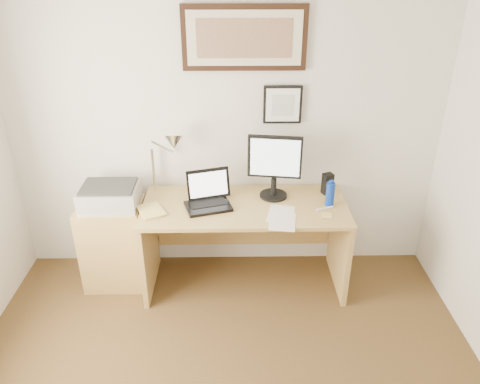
{
  "coord_description": "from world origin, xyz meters",
  "views": [
    {
      "loc": [
        0.06,
        -1.56,
        2.51
      ],
      "look_at": [
        0.11,
        1.43,
        0.97
      ],
      "focal_mm": 35.0,
      "sensor_mm": 36.0,
      "label": 1
    }
  ],
  "objects_px": {
    "printer": "(110,196)",
    "laptop": "(208,198)",
    "book": "(140,213)",
    "desk": "(244,225)",
    "side_cabinet": "(115,244)",
    "lcd_monitor": "(275,164)",
    "water_bottle": "(330,194)"
  },
  "relations": [
    {
      "from": "side_cabinet",
      "to": "book",
      "type": "xyz_separation_m",
      "value": [
        0.28,
        -0.18,
        0.39
      ]
    },
    {
      "from": "water_bottle",
      "to": "lcd_monitor",
      "type": "bearing_deg",
      "value": 161.24
    },
    {
      "from": "side_cabinet",
      "to": "desk",
      "type": "height_order",
      "value": "desk"
    },
    {
      "from": "water_bottle",
      "to": "laptop",
      "type": "height_order",
      "value": "laptop"
    },
    {
      "from": "water_bottle",
      "to": "desk",
      "type": "bearing_deg",
      "value": 171.51
    },
    {
      "from": "side_cabinet",
      "to": "lcd_monitor",
      "type": "bearing_deg",
      "value": 3.56
    },
    {
      "from": "side_cabinet",
      "to": "printer",
      "type": "relative_size",
      "value": 1.66
    },
    {
      "from": "desk",
      "to": "lcd_monitor",
      "type": "bearing_deg",
      "value": 11.08
    },
    {
      "from": "side_cabinet",
      "to": "desk",
      "type": "distance_m",
      "value": 1.08
    },
    {
      "from": "laptop",
      "to": "side_cabinet",
      "type": "bearing_deg",
      "value": 177.05
    },
    {
      "from": "side_cabinet",
      "to": "water_bottle",
      "type": "distance_m",
      "value": 1.79
    },
    {
      "from": "book",
      "to": "printer",
      "type": "bearing_deg",
      "value": 145.88
    },
    {
      "from": "book",
      "to": "lcd_monitor",
      "type": "xyz_separation_m",
      "value": [
        1.03,
        0.27,
        0.28
      ]
    },
    {
      "from": "desk",
      "to": "lcd_monitor",
      "type": "height_order",
      "value": "lcd_monitor"
    },
    {
      "from": "lcd_monitor",
      "to": "printer",
      "type": "height_order",
      "value": "lcd_monitor"
    },
    {
      "from": "laptop",
      "to": "lcd_monitor",
      "type": "bearing_deg",
      "value": 13.21
    },
    {
      "from": "desk",
      "to": "lcd_monitor",
      "type": "relative_size",
      "value": 3.08
    },
    {
      "from": "printer",
      "to": "lcd_monitor",
      "type": "bearing_deg",
      "value": 3.96
    },
    {
      "from": "laptop",
      "to": "printer",
      "type": "xyz_separation_m",
      "value": [
        -0.77,
        0.03,
        0.01
      ]
    },
    {
      "from": "laptop",
      "to": "desk",
      "type": "bearing_deg",
      "value": 14.93
    },
    {
      "from": "water_bottle",
      "to": "lcd_monitor",
      "type": "height_order",
      "value": "lcd_monitor"
    },
    {
      "from": "water_bottle",
      "to": "printer",
      "type": "distance_m",
      "value": 1.71
    },
    {
      "from": "desk",
      "to": "side_cabinet",
      "type": "bearing_deg",
      "value": -178.11
    },
    {
      "from": "desk",
      "to": "laptop",
      "type": "relative_size",
      "value": 4.06
    },
    {
      "from": "water_bottle",
      "to": "lcd_monitor",
      "type": "xyz_separation_m",
      "value": [
        -0.42,
        0.14,
        0.19
      ]
    },
    {
      "from": "water_bottle",
      "to": "book",
      "type": "relative_size",
      "value": 0.82
    },
    {
      "from": "book",
      "to": "lcd_monitor",
      "type": "bearing_deg",
      "value": 14.52
    },
    {
      "from": "desk",
      "to": "laptop",
      "type": "bearing_deg",
      "value": -165.07
    },
    {
      "from": "printer",
      "to": "laptop",
      "type": "bearing_deg",
      "value": -2.42
    },
    {
      "from": "water_bottle",
      "to": "book",
      "type": "height_order",
      "value": "water_bottle"
    },
    {
      "from": "water_bottle",
      "to": "printer",
      "type": "bearing_deg",
      "value": 178.16
    },
    {
      "from": "desk",
      "to": "book",
      "type": "bearing_deg",
      "value": -164.48
    }
  ]
}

